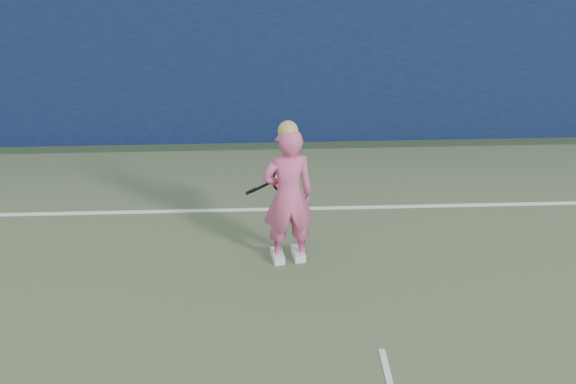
{
  "coord_description": "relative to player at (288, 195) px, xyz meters",
  "views": [
    {
      "loc": [
        -1.18,
        -5.2,
        4.69
      ],
      "look_at": [
        -0.82,
        2.76,
        0.85
      ],
      "focal_mm": 50.0,
      "sensor_mm": 36.0,
      "label": 1
    }
  ],
  "objects": [
    {
      "name": "backstop_wall",
      "position": [
        0.82,
        3.74,
        0.44
      ],
      "size": [
        24.0,
        0.4,
        2.5
      ],
      "primitive_type": "cube",
      "color": "#0B1234",
      "rests_on": "ground"
    },
    {
      "name": "racket",
      "position": [
        -0.06,
        0.47,
        -0.01
      ],
      "size": [
        0.6,
        0.28,
        0.34
      ],
      "rotation": [
        0.0,
        0.0,
        0.28
      ],
      "color": "black",
      "rests_on": "ground"
    },
    {
      "name": "player",
      "position": [
        0.0,
        0.0,
        0.0
      ],
      "size": [
        0.64,
        0.47,
        1.69
      ],
      "rotation": [
        0.0,
        0.0,
        3.3
      ],
      "color": "#D95486",
      "rests_on": "ground"
    }
  ]
}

